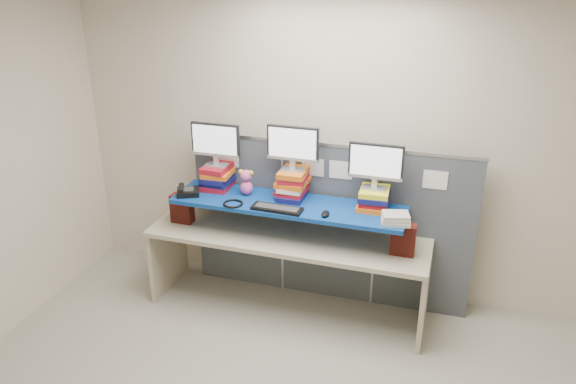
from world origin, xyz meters
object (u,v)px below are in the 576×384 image
(monitor_right, at_px, (376,164))
(desk, at_px, (288,249))
(keyboard, at_px, (277,209))
(desk_phone, at_px, (187,191))
(blue_board, at_px, (288,205))
(monitor_center, at_px, (293,146))
(monitor_left, at_px, (215,142))

(monitor_right, bearing_deg, desk, -170.59)
(desk, bearing_deg, keyboard, -104.18)
(keyboard, relative_size, desk_phone, 1.75)
(blue_board, xyz_separation_m, desk_phone, (-0.91, -0.09, 0.05))
(monitor_center, bearing_deg, desk, -92.38)
(monitor_left, height_order, monitor_center, monitor_center)
(monitor_left, bearing_deg, blue_board, -9.47)
(blue_board, relative_size, desk_phone, 8.15)
(desk, xyz_separation_m, monitor_left, (-0.71, 0.13, 0.90))
(monitor_right, bearing_deg, desk_phone, -172.26)
(monitor_right, bearing_deg, blue_board, -170.59)
(keyboard, bearing_deg, monitor_center, 82.15)
(desk, distance_m, keyboard, 0.50)
(monitor_left, bearing_deg, monitor_right, 0.00)
(desk, xyz_separation_m, blue_board, (0.00, 0.00, 0.44))
(monitor_right, distance_m, desk_phone, 1.67)
(desk, relative_size, monitor_right, 5.51)
(monitor_left, relative_size, keyboard, 1.04)
(desk_phone, bearing_deg, keyboard, -29.49)
(desk, bearing_deg, monitor_left, 170.53)
(monitor_left, relative_size, desk_phone, 1.81)
(blue_board, bearing_deg, monitor_center, 87.62)
(monitor_center, xyz_separation_m, desk_phone, (-0.91, -0.21, -0.45))
(monitor_left, bearing_deg, keyboard, -23.31)
(blue_board, bearing_deg, desk, 0.00)
(monitor_left, relative_size, monitor_center, 1.00)
(monitor_center, bearing_deg, keyboard, -99.41)
(keyboard, bearing_deg, monitor_right, 22.36)
(blue_board, xyz_separation_m, monitor_left, (-0.71, 0.13, 0.46))
(monitor_right, relative_size, desk_phone, 1.81)
(monitor_center, xyz_separation_m, keyboard, (-0.05, -0.29, -0.47))
(desk, distance_m, monitor_left, 1.15)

